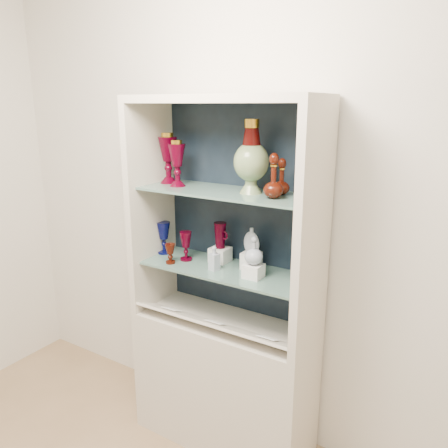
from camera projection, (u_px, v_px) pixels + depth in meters
The scene contains 30 objects.
wall_back at pixel (245, 198), 2.40m from camera, with size 3.50×0.02×2.80m, color silver.
cabinet_base at pixel (224, 380), 2.49m from camera, with size 1.00×0.40×0.75m, color beige.
cabinet_back_panel at pixel (242, 212), 2.39m from camera, with size 0.98×0.02×1.15m, color black.
cabinet_side_left at pixel (152, 208), 2.48m from camera, with size 0.04×0.40×1.15m, color beige.
cabinet_side_right at pixel (313, 233), 2.00m from camera, with size 0.04×0.40×1.15m, color beige.
cabinet_top_cap at pixel (224, 99), 2.08m from camera, with size 1.00×0.40×0.04m, color beige.
shelf_lower at pixel (226, 269), 2.33m from camera, with size 0.92×0.34×0.01m, color slate.
shelf_upper at pixel (226, 192), 2.22m from camera, with size 0.92×0.34×0.01m, color slate.
label_ledge at pixel (213, 324), 2.29m from camera, with size 0.92×0.18×0.01m, color beige.
label_card_0 at pixel (268, 338), 2.13m from camera, with size 0.10×0.07×0.00m, color white.
label_card_1 at pixel (172, 309), 2.43m from camera, with size 0.10×0.07×0.00m, color white.
label_card_2 at pixel (216, 322), 2.28m from camera, with size 0.10×0.07×0.00m, color white.
pedestal_lamp_left at pixel (177, 163), 2.32m from camera, with size 0.09×0.09×0.24m, color #440012, non-canonical shape.
pedestal_lamp_right at pixel (168, 158), 2.41m from camera, with size 0.11×0.11×0.28m, color #440012, non-canonical shape.
enamel_urn at pixel (251, 157), 2.12m from camera, with size 0.17×0.17×0.36m, color #0E441E, non-canonical shape.
ruby_decanter_a at pixel (274, 173), 2.01m from camera, with size 0.09×0.09×0.24m, color #451207, non-canonical shape.
ruby_decanter_b at pixel (282, 176), 2.09m from camera, with size 0.08×0.08×0.19m, color #451207, non-canonical shape.
lidded_bowl at pixel (309, 190), 1.98m from camera, with size 0.08×0.08×0.09m, color #451207, non-canonical shape.
cobalt_goblet at pixel (164, 238), 2.54m from camera, with size 0.08×0.08×0.19m, color #080B46, non-canonical shape.
ruby_goblet_tall at pixel (186, 246), 2.43m from camera, with size 0.07×0.07×0.16m, color #440012, non-canonical shape.
ruby_goblet_small at pixel (170, 254), 2.39m from camera, with size 0.06×0.06×0.11m, color #451207, non-canonical shape.
riser_ruby_pitcher at pixel (220, 255), 2.42m from camera, with size 0.10×0.10×0.08m, color silver.
ruby_pitcher at pixel (220, 235), 2.39m from camera, with size 0.11×0.07×0.14m, color #440012, non-canonical shape.
clear_square_bottle at pixel (214, 258), 2.29m from camera, with size 0.05×0.05×0.13m, color #939EAD, non-canonical shape.
riser_flat_flask at pixel (251, 261), 2.31m from camera, with size 0.09×0.09×0.09m, color silver.
flat_flask at pixel (252, 240), 2.28m from camera, with size 0.10×0.04×0.14m, color #B3BBC9, non-canonical shape.
riser_clear_round_decanter at pixel (253, 271), 2.19m from camera, with size 0.09×0.09×0.07m, color silver.
clear_round_decanter at pixel (254, 251), 2.17m from camera, with size 0.09×0.09×0.14m, color #939EAD, non-canonical shape.
riser_cameo_medallion at pixel (309, 272), 2.14m from camera, with size 0.08×0.08×0.10m, color silver.
cameo_medallion at pixel (310, 249), 2.11m from camera, with size 0.11×0.04×0.13m, color black, non-canonical shape.
Camera 1 is at (1.13, -0.31, 1.89)m, focal length 35.00 mm.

